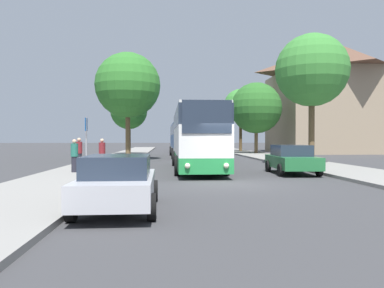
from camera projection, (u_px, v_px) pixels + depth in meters
The scene contains 17 objects.
ground_plane at pixel (234, 184), 15.12m from camera, with size 300.00×300.00×0.00m, color #38383A.
sidewalk_left at pixel (58, 183), 14.65m from camera, with size 4.00×120.00×0.15m, color gray.
building_right_background at pixel (337, 98), 49.14m from camera, with size 15.60×13.15×14.34m.
bus_front at pixel (196, 138), 21.78m from camera, with size 2.73×11.46×3.53m.
bus_middle at pixel (185, 139), 37.16m from camera, with size 2.94×11.67×3.29m.
bus_rear at pixel (182, 139), 53.11m from camera, with size 3.06×11.31×3.42m.
parked_car_left_curb at pixel (118, 182), 9.49m from camera, with size 1.99×4.21×1.41m.
parked_car_right_near at pixel (292, 159), 19.42m from camera, with size 2.23×4.29×1.50m.
bus_stop_sign at pixel (86, 139), 17.14m from camera, with size 0.08×0.45×2.69m.
pedestrian_waiting_near at pixel (74, 156), 18.73m from camera, with size 0.36×0.36×1.65m.
pedestrian_waiting_far at pixel (79, 153), 21.75m from camera, with size 0.36×0.36×1.73m.
pedestrian_walking_back at pixel (102, 154), 20.85m from camera, with size 0.36×0.36×1.68m.
tree_left_near at pixel (128, 85), 31.50m from camera, with size 5.49×5.49×8.94m.
tree_left_far at pixel (129, 111), 41.12m from camera, with size 4.05×4.05×6.78m.
tree_right_near at pixel (256, 108), 43.39m from camera, with size 5.90×5.90×8.20m.
tree_right_mid at pixel (312, 71), 25.12m from camera, with size 4.87×4.87×8.72m.
tree_right_far at pixel (241, 106), 50.94m from camera, with size 4.60×4.60×8.47m.
Camera 1 is at (-2.73, -14.94, 1.83)m, focal length 35.00 mm.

